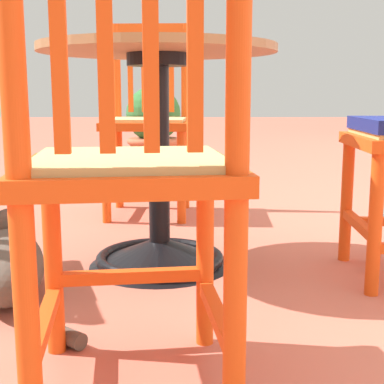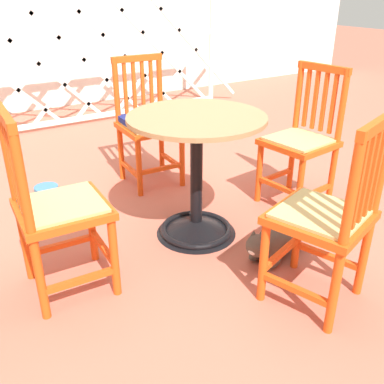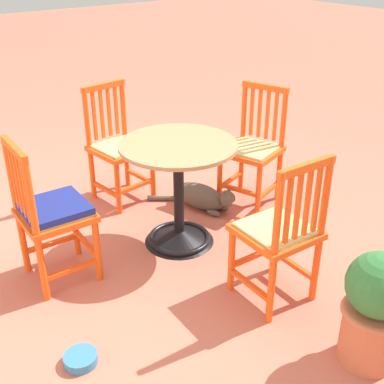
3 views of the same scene
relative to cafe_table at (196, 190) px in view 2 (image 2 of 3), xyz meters
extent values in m
plane|color=#BC604C|center=(0.06, 0.05, -0.28)|extent=(24.00, 24.00, 0.00)
cylinder|color=silver|center=(1.89, 2.56, 0.38)|extent=(0.06, 0.06, 1.32)
cube|color=silver|center=(0.29, 2.56, -0.22)|extent=(3.19, 0.04, 0.05)
cube|color=silver|center=(-0.16, 2.56, 0.38)|extent=(1.20, 0.02, 1.20)
cube|color=silver|center=(0.29, 2.56, 0.38)|extent=(1.20, 0.02, 1.20)
cube|color=silver|center=(0.75, 2.56, 0.38)|extent=(1.20, 0.02, 1.20)
cube|color=silver|center=(1.20, 2.56, 0.38)|extent=(1.20, 0.02, 1.20)
cube|color=silver|center=(1.66, 2.56, 0.38)|extent=(1.20, 0.02, 1.20)
cube|color=silver|center=(-0.16, 2.56, 0.38)|extent=(1.20, 0.02, 1.20)
cube|color=silver|center=(0.29, 2.56, 0.38)|extent=(1.20, 0.02, 1.20)
cube|color=silver|center=(0.75, 2.56, 0.38)|extent=(1.20, 0.02, 1.20)
cube|color=silver|center=(1.20, 2.56, 0.38)|extent=(1.20, 0.02, 1.20)
cube|color=silver|center=(1.66, 2.56, 0.38)|extent=(1.20, 0.02, 1.20)
cone|color=black|center=(0.00, 0.00, -0.23)|extent=(0.48, 0.48, 0.10)
torus|color=black|center=(0.00, 0.00, -0.26)|extent=(0.44, 0.44, 0.04)
cylinder|color=black|center=(0.00, 0.00, 0.09)|extent=(0.07, 0.07, 0.66)
cylinder|color=black|center=(0.00, 0.00, 0.40)|extent=(0.20, 0.20, 0.04)
cylinder|color=#9E754C|center=(0.00, 0.00, 0.43)|extent=(0.76, 0.76, 0.02)
cylinder|color=#E04C14|center=(0.63, -0.21, -0.06)|extent=(0.04, 0.04, 0.45)
cylinder|color=#E04C14|center=(0.60, 0.13, -0.06)|extent=(0.04, 0.04, 0.45)
cylinder|color=#E04C14|center=(0.97, -0.17, 0.17)|extent=(0.04, 0.04, 0.91)
cylinder|color=#E04C14|center=(0.93, 0.17, 0.17)|extent=(0.04, 0.04, 0.91)
cube|color=#E04C14|center=(0.80, -0.19, -0.14)|extent=(0.34, 0.07, 0.03)
cube|color=#E04C14|center=(0.76, 0.15, -0.14)|extent=(0.34, 0.07, 0.03)
cube|color=#E04C14|center=(0.61, -0.04, -0.11)|extent=(0.07, 0.34, 0.03)
cube|color=#E04C14|center=(0.78, -0.02, 0.15)|extent=(0.44, 0.44, 0.04)
cube|color=tan|center=(0.78, -0.02, 0.17)|extent=(0.39, 0.39, 0.02)
cube|color=#E04C14|center=(0.96, -0.10, 0.40)|extent=(0.02, 0.03, 0.39)
cube|color=#E04C14|center=(0.96, -0.03, 0.40)|extent=(0.02, 0.03, 0.39)
cube|color=#E04C14|center=(0.95, 0.04, 0.40)|extent=(0.02, 0.03, 0.39)
cube|color=#E04C14|center=(0.94, 0.10, 0.40)|extent=(0.02, 0.03, 0.39)
cube|color=#E04C14|center=(0.95, 0.00, 0.61)|extent=(0.07, 0.38, 0.04)
cylinder|color=#E04C14|center=(0.29, 0.63, -0.06)|extent=(0.04, 0.04, 0.45)
cylinder|color=#E04C14|center=(-0.05, 0.65, -0.06)|extent=(0.04, 0.04, 0.45)
cylinder|color=#E04C14|center=(0.30, 0.97, 0.17)|extent=(0.04, 0.04, 0.91)
cylinder|color=#E04C14|center=(-0.04, 0.99, 0.17)|extent=(0.04, 0.04, 0.91)
cube|color=#E04C14|center=(0.30, 0.80, -0.14)|extent=(0.04, 0.34, 0.03)
cube|color=#E04C14|center=(-0.04, 0.82, -0.14)|extent=(0.04, 0.34, 0.03)
cube|color=#E04C14|center=(0.12, 0.64, -0.11)|extent=(0.34, 0.04, 0.03)
cube|color=#E04C14|center=(0.13, 0.81, 0.15)|extent=(0.42, 0.42, 0.04)
cube|color=tan|center=(0.13, 0.81, 0.17)|extent=(0.37, 0.37, 0.02)
cube|color=#E04C14|center=(0.24, 0.97, 0.40)|extent=(0.02, 0.02, 0.39)
cube|color=#E04C14|center=(0.17, 0.98, 0.40)|extent=(0.02, 0.02, 0.39)
cube|color=#E04C14|center=(0.10, 0.98, 0.40)|extent=(0.02, 0.02, 0.39)
cube|color=#E04C14|center=(0.03, 0.98, 0.40)|extent=(0.02, 0.02, 0.39)
cube|color=#E04C14|center=(0.13, 0.98, 0.61)|extent=(0.38, 0.05, 0.04)
cube|color=navy|center=(0.13, 0.81, 0.20)|extent=(0.38, 0.38, 0.04)
cylinder|color=#E04C14|center=(-0.62, 0.07, -0.06)|extent=(0.04, 0.04, 0.45)
cylinder|color=#E04C14|center=(-0.64, -0.27, -0.06)|extent=(0.04, 0.04, 0.45)
cylinder|color=#E04C14|center=(-0.96, 0.09, 0.17)|extent=(0.04, 0.04, 0.91)
cylinder|color=#E04C14|center=(-0.97, -0.25, 0.17)|extent=(0.04, 0.04, 0.91)
cube|color=#E04C14|center=(-0.79, 0.08, -0.14)|extent=(0.34, 0.05, 0.03)
cube|color=#E04C14|center=(-0.80, -0.26, -0.14)|extent=(0.34, 0.05, 0.03)
cube|color=#E04C14|center=(-0.63, -0.10, -0.11)|extent=(0.05, 0.34, 0.03)
cube|color=#E04C14|center=(-0.80, -0.09, 0.15)|extent=(0.42, 0.42, 0.04)
cube|color=tan|center=(-0.80, -0.09, 0.17)|extent=(0.37, 0.37, 0.02)
cube|color=#E04C14|center=(-0.96, 0.02, 0.40)|extent=(0.02, 0.03, 0.39)
cube|color=#E04C14|center=(-0.96, -0.05, 0.40)|extent=(0.02, 0.03, 0.39)
cube|color=#E04C14|center=(-0.97, -0.12, 0.40)|extent=(0.02, 0.03, 0.39)
cube|color=#E04C14|center=(-0.97, -0.18, 0.40)|extent=(0.02, 0.03, 0.39)
cube|color=#E04C14|center=(-0.97, -0.08, 0.61)|extent=(0.05, 0.38, 0.04)
cylinder|color=#E04C14|center=(-0.07, -0.68, -0.06)|extent=(0.04, 0.04, 0.45)
cylinder|color=#E04C14|center=(0.25, -0.57, -0.06)|extent=(0.04, 0.04, 0.45)
cylinder|color=#E04C14|center=(0.03, -1.00, 0.17)|extent=(0.04, 0.04, 0.91)
cylinder|color=#E04C14|center=(0.36, -0.90, 0.17)|extent=(0.04, 0.04, 0.91)
cube|color=#E04C14|center=(-0.02, -0.84, -0.14)|extent=(0.13, 0.33, 0.03)
cube|color=#E04C14|center=(0.30, -0.74, -0.14)|extent=(0.13, 0.33, 0.03)
cube|color=#E04C14|center=(0.09, -0.63, -0.11)|extent=(0.33, 0.13, 0.03)
cube|color=#E04C14|center=(0.14, -0.79, 0.15)|extent=(0.50, 0.50, 0.04)
cube|color=tan|center=(0.14, -0.79, 0.17)|extent=(0.44, 0.44, 0.02)
cube|color=#E04C14|center=(0.10, -0.98, 0.40)|extent=(0.03, 0.03, 0.39)
cube|color=#E04C14|center=(0.16, -0.96, 0.40)|extent=(0.03, 0.03, 0.39)
cube|color=#E04C14|center=(0.23, -0.94, 0.40)|extent=(0.03, 0.03, 0.39)
cube|color=#E04C14|center=(0.29, -0.92, 0.40)|extent=(0.03, 0.03, 0.39)
cube|color=#E04C14|center=(0.19, -0.95, 0.61)|extent=(0.37, 0.15, 0.04)
ellipsoid|color=#4C4238|center=(0.30, -0.42, -0.19)|extent=(0.48, 0.32, 0.19)
ellipsoid|color=silver|center=(0.20, -0.45, -0.20)|extent=(0.21, 0.19, 0.14)
sphere|color=#4C4238|center=(0.06, -0.49, -0.13)|extent=(0.12, 0.12, 0.12)
ellipsoid|color=silver|center=(0.02, -0.50, -0.15)|extent=(0.06, 0.06, 0.04)
cone|color=#4C4238|center=(0.08, -0.52, -0.08)|extent=(0.04, 0.04, 0.04)
cone|color=#4C4238|center=(0.06, -0.45, -0.08)|extent=(0.04, 0.04, 0.04)
ellipsoid|color=#4C4238|center=(0.16, -0.52, -0.26)|extent=(0.13, 0.09, 0.05)
ellipsoid|color=#4C4238|center=(0.13, -0.41, -0.26)|extent=(0.13, 0.09, 0.05)
cylinder|color=#4C4238|center=(0.57, -0.23, -0.26)|extent=(0.17, 0.20, 0.04)
cylinder|color=teal|center=(-0.61, 1.05, -0.26)|extent=(0.17, 0.17, 0.05)
camera|label=1|loc=(1.81, 0.09, 0.29)|focal=51.41mm
camera|label=2|loc=(-1.24, -1.90, 1.09)|focal=40.63mm
camera|label=3|loc=(-2.40, 1.72, 1.61)|focal=46.76mm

